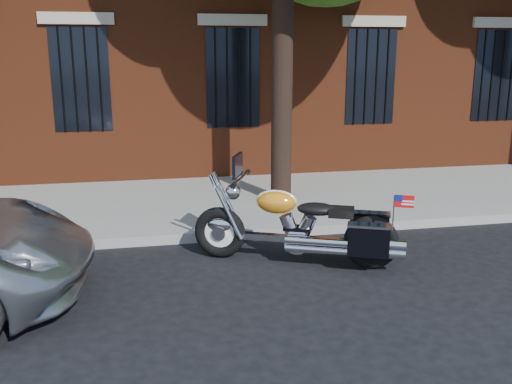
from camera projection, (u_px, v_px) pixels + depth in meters
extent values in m
plane|color=black|center=(296.00, 270.00, 7.39)|extent=(120.00, 120.00, 0.00)
cube|color=gray|center=(273.00, 232.00, 8.68)|extent=(40.00, 0.16, 0.15)
cube|color=gray|center=(250.00, 201.00, 10.47)|extent=(40.00, 3.60, 0.15)
cube|color=black|center=(233.00, 78.00, 11.71)|extent=(1.10, 0.14, 2.00)
cube|color=#B2A893|center=(232.00, 20.00, 11.41)|extent=(1.40, 0.20, 0.22)
cylinder|color=black|center=(233.00, 78.00, 11.64)|extent=(0.04, 0.04, 2.00)
cylinder|color=black|center=(282.00, 66.00, 9.64)|extent=(0.36, 0.36, 5.00)
torus|color=black|center=(220.00, 232.00, 7.74)|extent=(0.72, 0.43, 0.71)
torus|color=black|center=(371.00, 242.00, 7.34)|extent=(0.72, 0.43, 0.71)
cylinder|color=white|center=(220.00, 232.00, 7.74)|extent=(0.51, 0.27, 0.53)
cylinder|color=white|center=(371.00, 242.00, 7.34)|extent=(0.51, 0.27, 0.53)
ellipsoid|color=white|center=(220.00, 225.00, 7.71)|extent=(0.40, 0.27, 0.20)
ellipsoid|color=orange|center=(372.00, 233.00, 7.30)|extent=(0.40, 0.28, 0.20)
cube|color=white|center=(293.00, 239.00, 7.54)|extent=(1.51, 0.73, 0.09)
cylinder|color=white|center=(297.00, 240.00, 7.54)|extent=(0.39, 0.31, 0.34)
cylinder|color=white|center=(337.00, 247.00, 7.25)|extent=(1.26, 0.61, 0.10)
ellipsoid|color=orange|center=(276.00, 202.00, 7.47)|extent=(0.60, 0.49, 0.30)
ellipsoid|color=black|center=(317.00, 209.00, 7.38)|extent=(0.59, 0.48, 0.16)
cube|color=black|center=(369.00, 227.00, 7.58)|extent=(0.54, 0.36, 0.40)
cube|color=black|center=(369.00, 240.00, 7.05)|extent=(0.54, 0.36, 0.40)
cylinder|color=white|center=(241.00, 178.00, 7.50)|extent=(0.36, 0.78, 0.04)
sphere|color=white|center=(233.00, 192.00, 7.56)|extent=(0.28, 0.28, 0.21)
cube|color=black|center=(238.00, 166.00, 7.46)|extent=(0.21, 0.41, 0.30)
cube|color=red|center=(404.00, 201.00, 6.80)|extent=(0.22, 0.11, 0.15)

